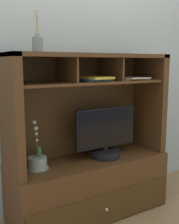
{
  "coord_description": "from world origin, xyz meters",
  "views": [
    {
      "loc": [
        -1.17,
        -1.89,
        1.26
      ],
      "look_at": [
        0.0,
        0.0,
        0.87
      ],
      "focal_mm": 45.22,
      "sensor_mm": 36.0,
      "label": 1
    }
  ],
  "objects_px": {
    "tv_monitor": "(106,137)",
    "diffuser_bottle": "(38,44)",
    "media_console": "(89,166)",
    "potted_orchid": "(37,162)",
    "magazine_stack_left": "(94,79)",
    "magazine_stack_centre": "(132,78)"
  },
  "relations": [
    {
      "from": "tv_monitor",
      "to": "diffuser_bottle",
      "type": "relative_size",
      "value": 1.98
    },
    {
      "from": "media_console",
      "to": "diffuser_bottle",
      "type": "bearing_deg",
      "value": -176.18
    },
    {
      "from": "tv_monitor",
      "to": "potted_orchid",
      "type": "bearing_deg",
      "value": 175.27
    },
    {
      "from": "media_console",
      "to": "diffuser_bottle",
      "type": "relative_size",
      "value": 4.69
    },
    {
      "from": "tv_monitor",
      "to": "magazine_stack_left",
      "type": "relative_size",
      "value": 1.93
    },
    {
      "from": "media_console",
      "to": "potted_orchid",
      "type": "height_order",
      "value": "media_console"
    },
    {
      "from": "tv_monitor",
      "to": "magazine_stack_centre",
      "type": "height_order",
      "value": "magazine_stack_centre"
    },
    {
      "from": "tv_monitor",
      "to": "magazine_stack_centre",
      "type": "bearing_deg",
      "value": -4.14
    },
    {
      "from": "magazine_stack_centre",
      "to": "diffuser_bottle",
      "type": "bearing_deg",
      "value": 177.83
    },
    {
      "from": "potted_orchid",
      "to": "diffuser_bottle",
      "type": "distance_m",
      "value": 0.85
    },
    {
      "from": "media_console",
      "to": "magazine_stack_left",
      "type": "height_order",
      "value": "media_console"
    },
    {
      "from": "media_console",
      "to": "magazine_stack_centre",
      "type": "bearing_deg",
      "value": -8.81
    },
    {
      "from": "magazine_stack_left",
      "to": "diffuser_bottle",
      "type": "xyz_separation_m",
      "value": [
        -0.45,
        0.02,
        0.25
      ]
    },
    {
      "from": "potted_orchid",
      "to": "tv_monitor",
      "type": "bearing_deg",
      "value": -4.73
    },
    {
      "from": "media_console",
      "to": "tv_monitor",
      "type": "xyz_separation_m",
      "value": [
        0.14,
        -0.04,
        0.24
      ]
    },
    {
      "from": "potted_orchid",
      "to": "magazine_stack_left",
      "type": "height_order",
      "value": "magazine_stack_left"
    },
    {
      "from": "magazine_stack_left",
      "to": "diffuser_bottle",
      "type": "bearing_deg",
      "value": 176.8
    },
    {
      "from": "media_console",
      "to": "potted_orchid",
      "type": "xyz_separation_m",
      "value": [
        -0.45,
        0.01,
        0.12
      ]
    },
    {
      "from": "magazine_stack_centre",
      "to": "diffuser_bottle",
      "type": "distance_m",
      "value": 0.86
    },
    {
      "from": "media_console",
      "to": "tv_monitor",
      "type": "relative_size",
      "value": 2.37
    },
    {
      "from": "media_console",
      "to": "magazine_stack_centre",
      "type": "relative_size",
      "value": 5.04
    },
    {
      "from": "potted_orchid",
      "to": "magazine_stack_centre",
      "type": "xyz_separation_m",
      "value": [
        0.83,
        -0.07,
        0.6
      ]
    }
  ]
}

